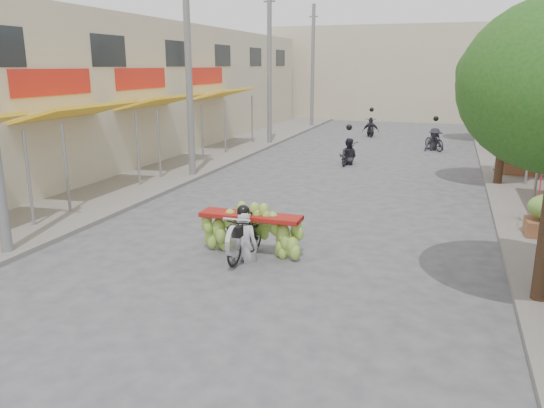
{
  "coord_description": "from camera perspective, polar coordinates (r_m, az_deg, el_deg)",
  "views": [
    {
      "loc": [
        3.69,
        -5.64,
        4.1
      ],
      "look_at": [
        0.04,
        5.2,
        1.1
      ],
      "focal_mm": 35.0,
      "sensor_mm": 36.0,
      "label": 1
    }
  ],
  "objects": [
    {
      "name": "shophouse_row_left",
      "position": [
        25.14,
        -20.44,
        11.28
      ],
      "size": [
        9.77,
        40.0,
        6.0
      ],
      "color": "beige",
      "rests_on": "ground"
    },
    {
      "name": "bg_motorbike_a",
      "position": [
        22.83,
        8.22,
        6.07
      ],
      "size": [
        0.83,
        1.67,
        1.95
      ],
      "color": "black",
      "rests_on": "ground"
    },
    {
      "name": "street_tree_far",
      "position": [
        31.69,
        22.26,
        13.06
      ],
      "size": [
        3.4,
        3.4,
        5.25
      ],
      "color": "#3A2719",
      "rests_on": "ground"
    },
    {
      "name": "utility_pole_far",
      "position": [
        28.15,
        -0.28,
        14.53
      ],
      "size": [
        0.6,
        0.24,
        8.0
      ],
      "color": "slate",
      "rests_on": "ground"
    },
    {
      "name": "utility_pole_back",
      "position": [
        36.78,
        4.4,
        14.53
      ],
      "size": [
        0.6,
        0.24,
        8.0
      ],
      "color": "slate",
      "rests_on": "ground"
    },
    {
      "name": "pedestrian",
      "position": [
        22.51,
        23.66,
        5.48
      ],
      "size": [
        0.91,
        0.63,
        1.71
      ],
      "rotation": [
        0.0,
        0.0,
        3.3
      ],
      "color": "white",
      "rests_on": "ground"
    },
    {
      "name": "street_tree_mid",
      "position": [
        19.72,
        24.15,
        12.53
      ],
      "size": [
        3.4,
        3.4,
        5.25
      ],
      "color": "#3A2719",
      "rests_on": "ground"
    },
    {
      "name": "produce_crate_far",
      "position": [
        22.05,
        24.95,
        4.48
      ],
      "size": [
        1.2,
        0.88,
        1.16
      ],
      "color": "brown",
      "rests_on": "ground"
    },
    {
      "name": "utility_pole_mid",
      "position": [
        19.85,
        -8.97,
        14.3
      ],
      "size": [
        0.6,
        0.24,
        8.0
      ],
      "color": "slate",
      "rests_on": "ground"
    },
    {
      "name": "sidewalk_right",
      "position": [
        21.29,
        27.16,
        2.12
      ],
      "size": [
        4.0,
        60.0,
        0.12
      ],
      "primitive_type": "cube",
      "color": "slate",
      "rests_on": "ground"
    },
    {
      "name": "bg_motorbike_b",
      "position": [
        27.52,
        17.11,
        7.27
      ],
      "size": [
        1.31,
        1.6,
        1.95
      ],
      "color": "black",
      "rests_on": "ground"
    },
    {
      "name": "bg_motorbike_c",
      "position": [
        32.29,
        10.61,
        8.52
      ],
      "size": [
        1.05,
        1.86,
        1.95
      ],
      "color": "black",
      "rests_on": "ground"
    },
    {
      "name": "far_building",
      "position": [
        43.8,
        14.13,
        13.47
      ],
      "size": [
        20.0,
        6.0,
        7.0
      ],
      "primitive_type": "cube",
      "color": "beige",
      "rests_on": "ground"
    },
    {
      "name": "sidewalk_left",
      "position": [
        23.59,
        -8.71,
        4.66
      ],
      "size": [
        4.0,
        60.0,
        0.12
      ],
      "primitive_type": "cube",
      "color": "slate",
      "rests_on": "ground"
    },
    {
      "name": "banana_motorbike",
      "position": [
        11.54,
        -2.69,
        -2.48
      ],
      "size": [
        2.28,
        1.85,
        2.08
      ],
      "color": "black",
      "rests_on": "ground"
    },
    {
      "name": "ground",
      "position": [
        7.89,
        -13.01,
        -17.03
      ],
      "size": [
        120.0,
        120.0,
        0.0
      ],
      "primitive_type": "plane",
      "color": "#58585C",
      "rests_on": "ground"
    }
  ]
}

